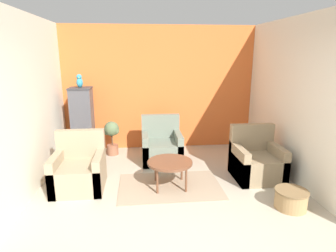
# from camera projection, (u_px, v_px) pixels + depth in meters

# --- Properties ---
(ground_plane) EXTENTS (20.00, 20.00, 0.00)m
(ground_plane) POSITION_uv_depth(u_px,v_px,m) (184.00, 245.00, 3.21)
(ground_plane) COLOR #B2A893
(ground_plane) RESTS_ON ground
(wall_back_accent) EXTENTS (4.37, 0.06, 2.74)m
(wall_back_accent) POSITION_uv_depth(u_px,v_px,m) (160.00, 88.00, 6.33)
(wall_back_accent) COLOR orange
(wall_back_accent) RESTS_ON ground_plane
(wall_left) EXTENTS (0.06, 3.56, 2.74)m
(wall_left) POSITION_uv_depth(u_px,v_px,m) (31.00, 104.00, 4.37)
(wall_left) COLOR silver
(wall_left) RESTS_ON ground_plane
(wall_right) EXTENTS (0.06, 3.56, 2.74)m
(wall_right) POSITION_uv_depth(u_px,v_px,m) (293.00, 100.00, 4.80)
(wall_right) COLOR silver
(wall_right) RESTS_ON ground_plane
(area_rug) EXTENTS (1.67, 1.10, 0.01)m
(area_rug) POSITION_uv_depth(u_px,v_px,m) (170.00, 186.00, 4.64)
(area_rug) COLOR gray
(area_rug) RESTS_ON ground_plane
(coffee_table) EXTENTS (0.73, 0.73, 0.45)m
(coffee_table) POSITION_uv_depth(u_px,v_px,m) (170.00, 164.00, 4.54)
(coffee_table) COLOR brown
(coffee_table) RESTS_ON ground_plane
(armchair_left) EXTENTS (0.79, 0.77, 0.91)m
(armchair_left) POSITION_uv_depth(u_px,v_px,m) (79.00, 171.00, 4.54)
(armchair_left) COLOR #9E896B
(armchair_left) RESTS_ON ground_plane
(armchair_right) EXTENTS (0.79, 0.77, 0.91)m
(armchair_right) POSITION_uv_depth(u_px,v_px,m) (256.00, 162.00, 4.92)
(armchair_right) COLOR #8E7A5B
(armchair_right) RESTS_ON ground_plane
(armchair_middle) EXTENTS (0.79, 0.77, 0.91)m
(armchair_middle) POSITION_uv_depth(u_px,v_px,m) (162.00, 147.00, 5.71)
(armchair_middle) COLOR slate
(armchair_middle) RESTS_ON ground_plane
(birdcage) EXTENTS (0.55, 0.55, 1.46)m
(birdcage) POSITION_uv_depth(u_px,v_px,m) (83.00, 123.00, 5.90)
(birdcage) COLOR #353539
(birdcage) RESTS_ON ground_plane
(parrot) EXTENTS (0.13, 0.23, 0.28)m
(parrot) POSITION_uv_depth(u_px,v_px,m) (80.00, 81.00, 5.68)
(parrot) COLOR teal
(parrot) RESTS_ON birdcage
(potted_plant) EXTENTS (0.35, 0.32, 0.74)m
(potted_plant) POSITION_uv_depth(u_px,v_px,m) (112.00, 134.00, 6.01)
(potted_plant) COLOR brown
(potted_plant) RESTS_ON ground_plane
(wicker_basket) EXTENTS (0.46, 0.46, 0.28)m
(wicker_basket) POSITION_uv_depth(u_px,v_px,m) (291.00, 198.00, 3.96)
(wicker_basket) COLOR #A37F51
(wicker_basket) RESTS_ON ground_plane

